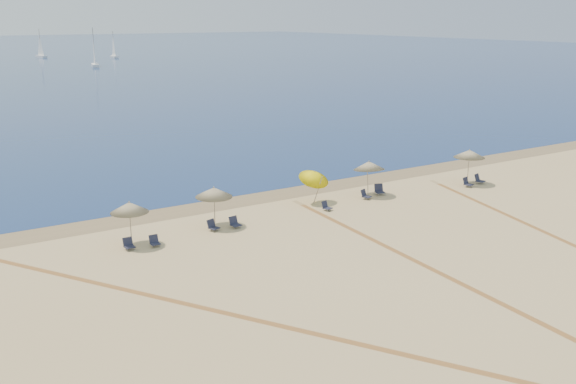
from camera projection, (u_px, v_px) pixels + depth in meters
name	position (u px, v px, depth m)	size (l,w,h in m)	color
ground	(576.00, 344.00, 24.24)	(160.00, 160.00, 0.00)	tan
wet_sand	(256.00, 197.00, 43.79)	(500.00, 500.00, 0.00)	olive
umbrella_1	(129.00, 207.00, 34.13)	(2.02, 2.02, 2.45)	gray
umbrella_2	(214.00, 192.00, 37.24)	(2.14, 2.16, 2.40)	gray
umbrella_3	(315.00, 176.00, 41.93)	(1.97, 2.02, 2.52)	gray
umbrella_4	(369.00, 165.00, 43.76)	(2.11, 2.15, 2.46)	gray
umbrella_5	(469.00, 154.00, 46.70)	(2.22, 2.22, 2.59)	gray
chair_2	(129.00, 244.00, 34.03)	(0.52, 0.61, 0.61)	black
chair_3	(154.00, 241.00, 34.52)	(0.50, 0.59, 0.59)	black
chair_4	(213.00, 226.00, 37.02)	(0.67, 0.73, 0.63)	black
chair_5	(235.00, 223.00, 37.53)	(0.61, 0.69, 0.64)	black
chair_6	(326.00, 206.00, 40.85)	(0.63, 0.69, 0.59)	black
chair_7	(365.00, 195.00, 43.39)	(0.71, 0.76, 0.63)	black
chair_8	(379.00, 190.00, 44.48)	(0.80, 0.86, 0.71)	black
chair_9	(467.00, 183.00, 46.47)	(0.68, 0.76, 0.67)	black
chair_10	(479.00, 179.00, 47.38)	(0.74, 0.81, 0.69)	black
sailboat_0	(41.00, 49.00, 189.64)	(2.22, 5.56, 8.05)	white
sailboat_1	(94.00, 55.00, 155.10)	(2.94, 6.31, 9.11)	white
sailboat_2	(114.00, 50.00, 188.42)	(1.63, 5.06, 7.42)	white
tire_tracks	(425.00, 274.00, 30.86)	(56.38, 39.94, 0.00)	tan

